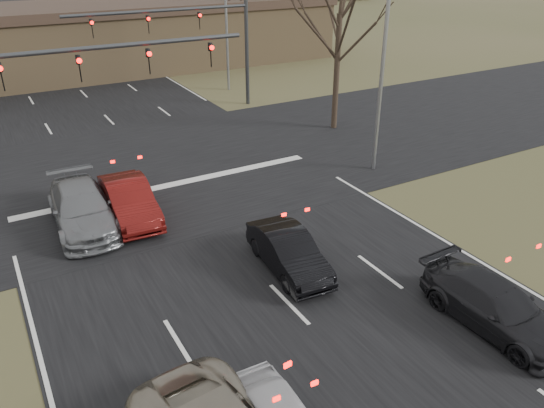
{
  "coord_description": "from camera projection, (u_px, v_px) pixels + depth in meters",
  "views": [
    {
      "loc": [
        -6.84,
        -7.93,
        9.81
      ],
      "look_at": [
        0.93,
        5.65,
        2.0
      ],
      "focal_mm": 35.0,
      "sensor_mm": 36.0,
      "label": 1
    }
  ],
  "objects": [
    {
      "name": "mast_arm_far",
      "position": [
        205.0,
        29.0,
        31.95
      ],
      "size": [
        11.12,
        0.24,
        8.0
      ],
      "color": "#383A3D",
      "rests_on": "ground"
    },
    {
      "name": "streetlight_right_far",
      "position": [
        223.0,
        9.0,
        36.19
      ],
      "size": [
        2.34,
        0.25,
        10.0
      ],
      "color": "gray",
      "rests_on": "ground"
    },
    {
      "name": "mast_arm_near",
      "position": [
        23.0,
        87.0,
        19.08
      ],
      "size": [
        12.12,
        0.24,
        8.0
      ],
      "color": "#383A3D",
      "rests_on": "ground"
    },
    {
      "name": "car_grey_ahead",
      "position": [
        82.0,
        208.0,
        19.94
      ],
      "size": [
        2.39,
        5.35,
        1.52
      ],
      "primitive_type": "imported",
      "rotation": [
        0.0,
        0.0,
        -0.05
      ],
      "color": "slate",
      "rests_on": "ground"
    },
    {
      "name": "streetlight_right_near",
      "position": [
        381.0,
        50.0,
        22.77
      ],
      "size": [
        2.34,
        0.25,
        10.0
      ],
      "color": "gray",
      "rests_on": "ground"
    },
    {
      "name": "road_main",
      "position": [
        28.0,
        36.0,
        60.17
      ],
      "size": [
        14.0,
        300.0,
        0.02
      ],
      "primitive_type": "cube",
      "color": "black",
      "rests_on": "ground"
    },
    {
      "name": "car_red_ahead",
      "position": [
        129.0,
        200.0,
        20.56
      ],
      "size": [
        1.82,
        4.64,
        1.5
      ],
      "primitive_type": "imported",
      "rotation": [
        0.0,
        0.0,
        -0.05
      ],
      "color": "#590F0C",
      "rests_on": "ground"
    },
    {
      "name": "car_black_hatch",
      "position": [
        289.0,
        252.0,
        17.34
      ],
      "size": [
        1.74,
        4.14,
        1.33
      ],
      "primitive_type": "imported",
      "rotation": [
        0.0,
        0.0,
        -0.09
      ],
      "color": "black",
      "rests_on": "ground"
    },
    {
      "name": "car_charcoal_sedan",
      "position": [
        495.0,
        306.0,
        14.79
      ],
      "size": [
        1.96,
        4.58,
        1.31
      ],
      "primitive_type": "imported",
      "rotation": [
        0.0,
        0.0,
        0.03
      ],
      "color": "black",
      "rests_on": "ground"
    },
    {
      "name": "ground",
      "position": [
        350.0,
        367.0,
        13.58
      ],
      "size": [
        360.0,
        360.0,
        0.0
      ],
      "primitive_type": "plane",
      "color": "#474927",
      "rests_on": "ground"
    },
    {
      "name": "building",
      "position": [
        85.0,
        39.0,
        42.79
      ],
      "size": [
        42.4,
        10.4,
        5.3
      ],
      "color": "#8D714C",
      "rests_on": "ground"
    },
    {
      "name": "road_cross",
      "position": [
        158.0,
        170.0,
        25.22
      ],
      "size": [
        200.0,
        14.0,
        0.02
      ],
      "primitive_type": "cube",
      "color": "black",
      "rests_on": "ground"
    }
  ]
}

